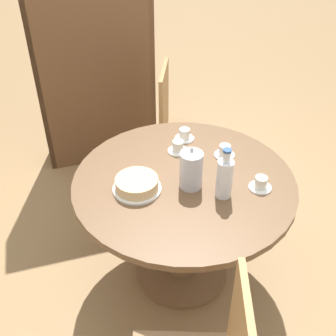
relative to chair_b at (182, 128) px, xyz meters
The scene contains 11 objects.
ground_plane 1.02m from the chair_b, 107.86° to the right, with size 14.00×14.00×0.00m, color #937047.
dining_table 0.90m from the chair_b, 107.86° to the right, with size 1.15×1.15×0.72m.
chair_b is the anchor object (origin of this frame).
bookshelf 0.88m from the chair_b, 132.27° to the left, with size 0.88×0.28×1.92m.
coffee_pot 1.01m from the chair_b, 105.98° to the right, with size 0.12×0.12×0.23m.
water_bottle 1.09m from the chair_b, 97.39° to the right, with size 0.08×0.08×0.27m.
cake_main 1.05m from the chair_b, 121.32° to the right, with size 0.24×0.24×0.07m.
cup_a 0.77m from the chair_b, 89.61° to the right, with size 0.11×0.11×0.07m.
cup_b 0.70m from the chair_b, 110.74° to the right, with size 0.11×0.11×0.07m.
cup_c 1.07m from the chair_b, 86.36° to the right, with size 0.11×0.11×0.07m.
cup_d 0.58m from the chair_b, 107.25° to the right, with size 0.11×0.11×0.07m.
Camera 1 is at (-0.57, -1.60, 2.07)m, focal length 45.00 mm.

